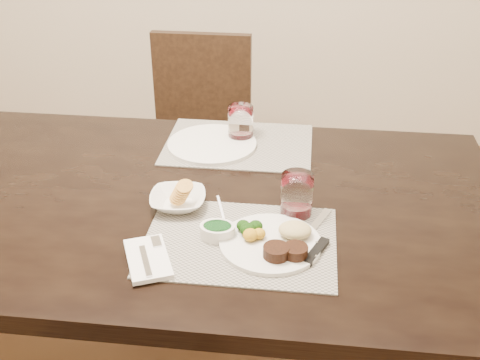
# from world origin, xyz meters

# --- Properties ---
(dining_table) EXTENTS (2.00, 1.00, 0.75)m
(dining_table) POSITION_xyz_m (0.00, 0.00, 0.67)
(dining_table) COLOR black
(dining_table) RESTS_ON ground
(chair_far) EXTENTS (0.42, 0.42, 0.90)m
(chair_far) POSITION_xyz_m (0.00, 0.93, 0.50)
(chair_far) COLOR black
(chair_far) RESTS_ON ground
(placemat_near) EXTENTS (0.46, 0.34, 0.00)m
(placemat_near) POSITION_xyz_m (0.31, -0.19, 0.75)
(placemat_near) COLOR gray
(placemat_near) RESTS_ON dining_table
(placemat_far) EXTENTS (0.46, 0.34, 0.00)m
(placemat_far) POSITION_xyz_m (0.24, 0.34, 0.75)
(placemat_far) COLOR gray
(placemat_far) RESTS_ON dining_table
(dinner_plate) EXTENTS (0.24, 0.24, 0.04)m
(dinner_plate) POSITION_xyz_m (0.40, -0.20, 0.77)
(dinner_plate) COLOR silver
(dinner_plate) RESTS_ON placemat_near
(napkin_fork) EXTENTS (0.15, 0.19, 0.02)m
(napkin_fork) POSITION_xyz_m (0.11, -0.29, 0.76)
(napkin_fork) COLOR silver
(napkin_fork) RESTS_ON placemat_near
(steak_knife) EXTENTS (0.08, 0.25, 0.01)m
(steak_knife) POSITION_xyz_m (0.49, -0.19, 0.76)
(steak_knife) COLOR silver
(steak_knife) RESTS_ON placemat_near
(cracker_bowl) EXTENTS (0.16, 0.16, 0.06)m
(cracker_bowl) POSITION_xyz_m (0.13, -0.05, 0.77)
(cracker_bowl) COLOR silver
(cracker_bowl) RESTS_ON placemat_near
(sauce_ramekin) EXTENTS (0.09, 0.13, 0.07)m
(sauce_ramekin) POSITION_xyz_m (0.26, -0.18, 0.77)
(sauce_ramekin) COLOR silver
(sauce_ramekin) RESTS_ON placemat_near
(wine_glass_near) EXTENTS (0.08, 0.08, 0.11)m
(wine_glass_near) POSITION_xyz_m (0.44, -0.05, 0.80)
(wine_glass_near) COLOR white
(wine_glass_near) RESTS_ON placemat_near
(far_plate) EXTENTS (0.28, 0.28, 0.01)m
(far_plate) POSITION_xyz_m (0.16, 0.31, 0.76)
(far_plate) COLOR silver
(far_plate) RESTS_ON placemat_far
(wine_glass_far) EXTENTS (0.08, 0.08, 0.11)m
(wine_glass_far) POSITION_xyz_m (0.25, 0.37, 0.80)
(wine_glass_far) COLOR white
(wine_glass_far) RESTS_ON placemat_far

